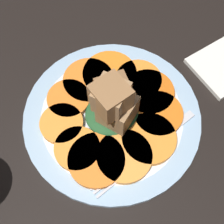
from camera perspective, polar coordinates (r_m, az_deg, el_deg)
table_slab at (r=48.91cm, az=0.00°, el=-1.61°), size 120.00×120.00×2.00cm
plate at (r=47.53cm, az=0.00°, el=-0.84°), size 26.92×26.92×1.05cm
carrot_slice_0 at (r=49.46cm, az=-4.43°, el=5.67°), size 8.04×8.04×1.03cm
carrot_slice_1 at (r=48.14cm, az=-7.94°, el=2.37°), size 6.57×6.57×1.03cm
carrot_slice_2 at (r=46.43cm, az=-9.20°, el=-2.13°), size 6.39×6.39×1.03cm
carrot_slice_3 at (r=44.66cm, az=-6.36°, el=-6.70°), size 6.58×6.58×1.03cm
carrot_slice_4 at (r=43.91cm, az=-2.86°, el=-8.79°), size 8.03×8.03×1.03cm
carrot_slice_5 at (r=44.07cm, az=2.25°, el=-8.07°), size 7.87×7.87×1.03cm
carrot_slice_6 at (r=45.24cm, az=6.77°, el=-4.86°), size 7.90×7.90×1.03cm
carrot_slice_7 at (r=47.02cm, az=8.41°, el=-0.34°), size 7.41×7.41×1.03cm
carrot_slice_8 at (r=48.55cm, az=6.79°, el=3.49°), size 7.89×7.89×1.03cm
carrot_slice_9 at (r=49.56cm, az=4.86°, el=5.79°), size 7.28×7.28×1.03cm
carrot_slice_10 at (r=49.96cm, az=-0.42°, el=6.85°), size 8.64×8.64×1.03cm
center_pile at (r=42.92cm, az=0.32°, el=1.67°), size 8.21×8.06×10.25cm
fork at (r=44.76cm, az=5.56°, el=-7.32°), size 18.94×3.64×0.40cm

